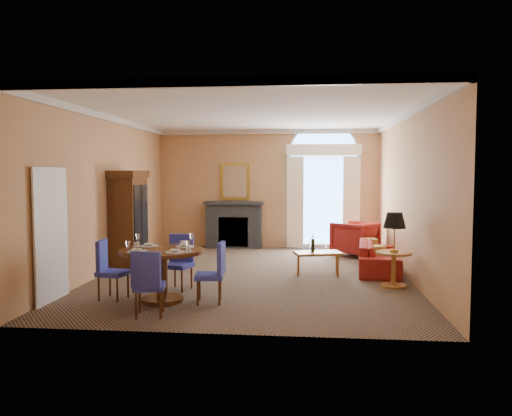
# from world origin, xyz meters

# --- Properties ---
(ground) EXTENTS (7.50, 7.50, 0.00)m
(ground) POSITION_xyz_m (0.00, 0.00, 0.00)
(ground) COLOR #131D3D
(ground) RESTS_ON ground
(room_envelope) EXTENTS (6.04, 7.52, 3.45)m
(room_envelope) POSITION_xyz_m (-0.03, 0.67, 2.51)
(room_envelope) COLOR tan
(room_envelope) RESTS_ON ground
(armoire) EXTENTS (0.60, 1.06, 2.08)m
(armoire) POSITION_xyz_m (-2.72, 0.41, 1.00)
(armoire) COLOR #3B1F0D
(armoire) RESTS_ON ground
(dining_table) EXTENTS (1.32, 1.32, 1.03)m
(dining_table) POSITION_xyz_m (-1.21, -2.26, 0.61)
(dining_table) COLOR #3B1F0D
(dining_table) RESTS_ON ground
(dining_chair_north) EXTENTS (0.52, 0.52, 0.95)m
(dining_chair_north) POSITION_xyz_m (-1.16, -1.35, 0.54)
(dining_chair_north) COLOR #292FA2
(dining_chair_north) RESTS_ON ground
(dining_chair_south) EXTENTS (0.50, 0.50, 0.95)m
(dining_chair_south) POSITION_xyz_m (-1.16, -3.14, 0.54)
(dining_chair_south) COLOR #292FA2
(dining_chair_south) RESTS_ON ground
(dining_chair_east) EXTENTS (0.47, 0.47, 0.95)m
(dining_chair_east) POSITION_xyz_m (-0.37, -2.26, 0.54)
(dining_chair_east) COLOR #292FA2
(dining_chair_east) RESTS_ON ground
(dining_chair_west) EXTENTS (0.49, 0.49, 0.95)m
(dining_chair_west) POSITION_xyz_m (-2.13, -2.18, 0.54)
(dining_chair_west) COLOR #292FA2
(dining_chair_west) RESTS_ON ground
(sofa) EXTENTS (1.02, 2.12, 0.60)m
(sofa) POSITION_xyz_m (2.55, 0.57, 0.30)
(sofa) COLOR maroon
(sofa) RESTS_ON ground
(armchair) EXTENTS (1.29, 1.28, 0.85)m
(armchair) POSITION_xyz_m (2.24, 2.50, 0.42)
(armchair) COLOR maroon
(armchair) RESTS_ON ground
(coffee_table) EXTENTS (1.02, 0.73, 0.81)m
(coffee_table) POSITION_xyz_m (1.28, 0.07, 0.43)
(coffee_table) COLOR #AB6E33
(coffee_table) RESTS_ON ground
(side_table) EXTENTS (0.63, 0.63, 1.30)m
(side_table) POSITION_xyz_m (2.60, -0.86, 0.84)
(side_table) COLOR #AB6E33
(side_table) RESTS_ON ground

